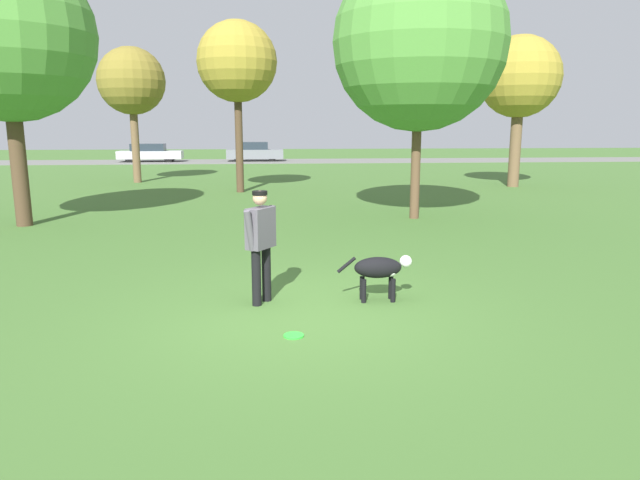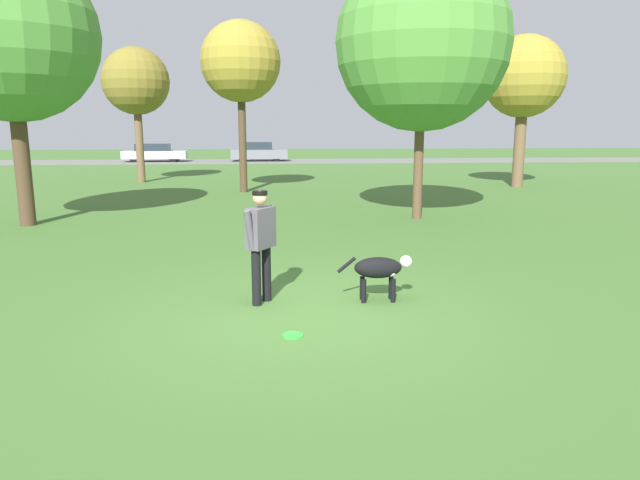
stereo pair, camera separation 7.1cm
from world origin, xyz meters
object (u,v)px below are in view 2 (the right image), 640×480
tree_near_left (9,35)px  tree_far_right (524,78)px  tree_far_left (136,82)px  parked_car_grey (259,152)px  dog (380,269)px  frisbee (293,335)px  tree_near_right (422,43)px  person (261,237)px  tree_mid_center (241,62)px  parked_car_silver (155,153)px

tree_near_left → tree_far_right: (16.48, 8.26, -0.20)m
tree_far_left → parked_car_grey: (4.98, 16.28, -3.75)m
dog → frisbee: 1.91m
tree_far_right → tree_near_right: (-6.33, -8.00, 0.16)m
person → tree_mid_center: 14.86m
tree_near_left → parked_car_grey: 28.71m
tree_far_right → tree_far_left: 16.54m
tree_far_right → tree_mid_center: size_ratio=0.97×
frisbee → tree_near_left: (-6.43, 8.46, 4.62)m
tree_far_right → dog: bearing=-119.6°
tree_far_right → parked_car_silver: 27.34m
person → dog: (1.69, -0.04, -0.48)m
parked_car_silver → dog: bearing=-75.6°
tree_near_right → parked_car_silver: size_ratio=1.51×
tree_far_left → frisbee: bearing=-73.0°
tree_far_left → tree_near_left: bearing=-91.5°
tree_near_right → parked_car_silver: tree_near_right is taller
person → tree_near_left: 10.02m
frisbee → tree_near_left: size_ratio=0.04×
parked_car_silver → parked_car_grey: size_ratio=1.10×
tree_near_left → tree_far_right: tree_near_left is taller
person → tree_near_right: (4.11, 7.36, 3.65)m
frisbee → dog: bearing=45.3°
frisbee → tree_near_right: bearing=66.9°
tree_far_right → tree_mid_center: (-11.36, -1.04, 0.38)m
tree_far_right → tree_near_right: tree_near_right is taller
tree_near_left → tree_far_right: 18.44m
dog → parked_car_grey: size_ratio=0.26×
tree_near_left → tree_near_right: 10.16m
frisbee → tree_mid_center: 16.45m
dog → tree_far_left: tree_far_left is taller
tree_near_left → parked_car_silver: 28.17m
tree_mid_center → parked_car_silver: bearing=109.8°
tree_near_right → parked_car_grey: (-4.88, 27.68, -3.92)m
tree_near_right → tree_mid_center: bearing=125.9°
tree_near_left → tree_far_left: (0.30, 11.66, -0.21)m
tree_far_left → tree_mid_center: bearing=-42.6°
frisbee → parked_car_silver: size_ratio=0.05×
tree_mid_center → parked_car_grey: tree_mid_center is taller
dog → tree_mid_center: (-2.61, 14.36, 4.35)m
frisbee → tree_near_left: bearing=127.2°
person → tree_near_right: 9.19m
parked_car_silver → tree_near_left: bearing=-86.9°
tree_near_left → parked_car_silver: (-2.26, 27.79, -3.98)m
person → parked_car_grey: size_ratio=0.39×
parked_car_silver → parked_car_grey: 7.54m
person → parked_car_grey: (-0.77, 35.04, -0.27)m
dog → tree_near_right: (2.42, 7.40, 4.13)m
tree_near_left → person: bearing=-49.6°
person → tree_far_left: 19.92m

